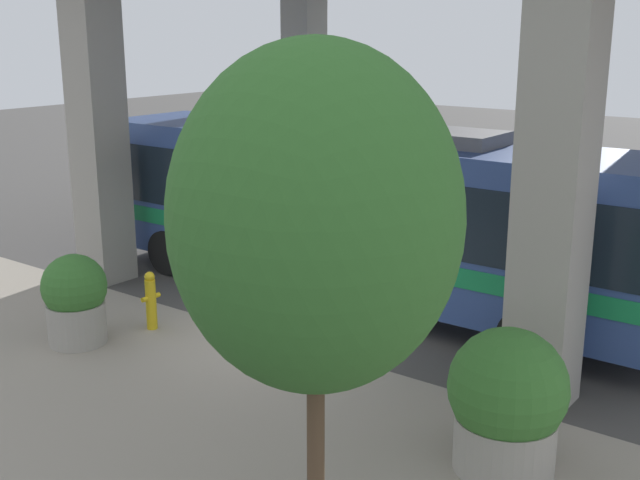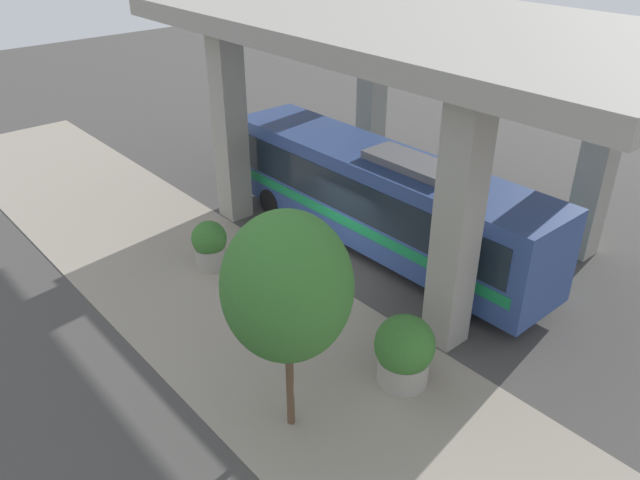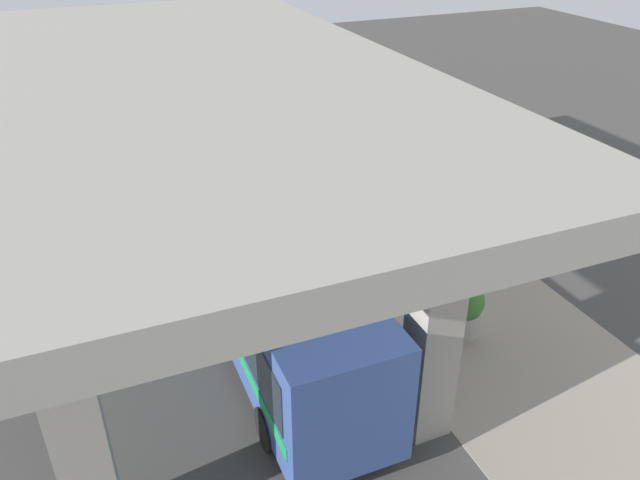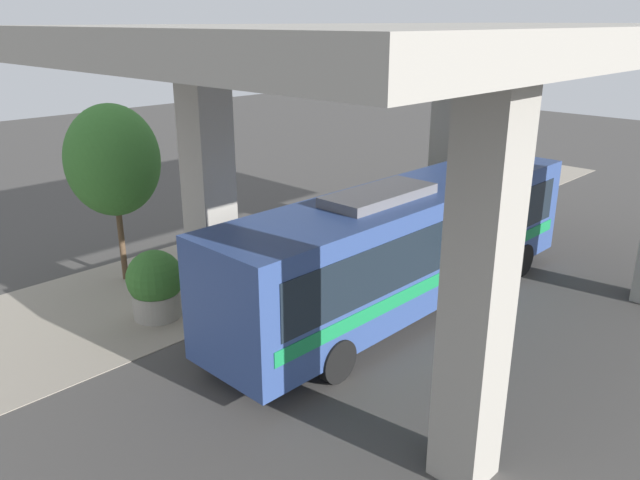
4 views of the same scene
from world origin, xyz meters
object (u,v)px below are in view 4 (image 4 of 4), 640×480
object	(u,v)px
bus	(407,241)
planter_middle	(336,220)
planter_front	(155,285)
fire_hydrant	(352,239)
street_tree_near	(113,161)

from	to	relation	value
bus	planter_middle	xyz separation A→B (m)	(-4.94, 2.59, -1.11)
bus	planter_front	size ratio (longest dim) A/B	6.72
fire_hydrant	planter_middle	distance (m)	1.35
bus	planter_middle	bearing A→B (deg)	152.36
planter_front	planter_middle	xyz separation A→B (m)	(-0.62, 7.64, -0.10)
planter_front	street_tree_near	world-z (taller)	street_tree_near
planter_front	planter_middle	bearing A→B (deg)	94.64
planter_middle	fire_hydrant	bearing A→B (deg)	-22.65
planter_middle	street_tree_near	xyz separation A→B (m)	(-2.31, -6.93, 2.85)
fire_hydrant	planter_front	xyz separation A→B (m)	(-0.61, -7.13, 0.36)
street_tree_near	planter_middle	bearing A→B (deg)	71.58
fire_hydrant	street_tree_near	distance (m)	7.96
fire_hydrant	street_tree_near	size ratio (longest dim) A/B	0.21
planter_middle	street_tree_near	size ratio (longest dim) A/B	0.30
fire_hydrant	planter_middle	size ratio (longest dim) A/B	0.68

